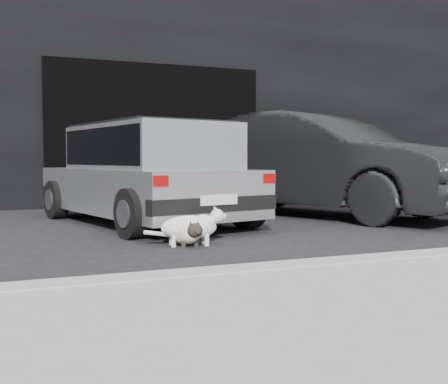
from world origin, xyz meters
name	(u,v)px	position (x,y,z in m)	size (l,w,h in m)	color
ground	(168,235)	(0.00, 0.00, 0.00)	(80.00, 80.00, 0.00)	black
building_facade	(131,83)	(1.00, 6.00, 2.50)	(34.00, 4.00, 5.00)	black
garage_opening	(157,135)	(1.00, 3.99, 1.30)	(4.00, 0.10, 2.60)	black
curb	(392,263)	(1.00, -2.60, 0.06)	(18.00, 0.25, 0.12)	#989893
silver_hatchback	(147,169)	(0.07, 1.19, 0.72)	(2.36, 3.85, 1.33)	#AAADAF
second_car	(319,164)	(2.79, 1.30, 0.78)	(1.65, 4.72, 1.56)	black
cat_siamese	(185,233)	(-0.07, -0.81, 0.13)	(0.33, 0.80, 0.28)	beige
cat_white	(193,226)	(0.01, -0.81, 0.19)	(0.83, 0.37, 0.39)	white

